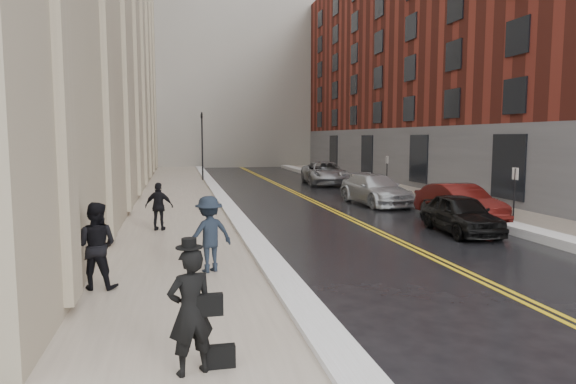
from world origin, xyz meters
name	(u,v)px	position (x,y,z in m)	size (l,w,h in m)	color
ground	(416,311)	(0.00, 0.00, 0.00)	(160.00, 160.00, 0.00)	black
sidewalk_left	(177,206)	(-4.50, 16.00, 0.07)	(4.00, 64.00, 0.15)	gray
sidewalk_right	(436,199)	(9.00, 16.00, 0.07)	(3.00, 64.00, 0.15)	gray
lane_stripe_a	(316,204)	(2.38, 16.00, 0.00)	(0.12, 64.00, 0.01)	gold
lane_stripe_b	(321,203)	(2.62, 16.00, 0.00)	(0.12, 64.00, 0.01)	gold
snow_ridge_left	(226,204)	(-2.20, 16.00, 0.13)	(0.70, 60.80, 0.26)	white
snow_ridge_right	(403,198)	(7.15, 16.00, 0.15)	(0.85, 60.80, 0.30)	white
building_right	(503,54)	(17.50, 23.00, 9.00)	(14.00, 50.00, 18.00)	maroon
tower_far_right	(303,8)	(14.00, 66.00, 22.00)	(22.00, 18.00, 44.00)	slate
traffic_signal	(202,141)	(-2.60, 30.00, 3.08)	(0.18, 0.15, 5.20)	black
parking_sign_near	(514,191)	(7.90, 8.00, 1.36)	(0.06, 0.35, 2.23)	black
parking_sign_far	(387,170)	(7.90, 20.00, 1.36)	(0.06, 0.35, 2.23)	black
car_black	(461,214)	(5.20, 7.17, 0.69)	(1.63, 4.05, 1.38)	black
car_maroon	(459,203)	(6.51, 9.47, 0.75)	(1.58, 4.53, 1.49)	#460E0C
car_silver_near	(375,189)	(5.20, 15.12, 0.75)	(2.10, 5.18, 1.50)	#B1B5BA
car_silver_far	(325,173)	(5.79, 26.09, 0.81)	(2.69, 5.84, 1.62)	#97999E
pedestrian_main	(190,311)	(-4.35, -2.07, 1.03)	(0.64, 0.42, 1.75)	black
pedestrian_a	(96,246)	(-6.20, 2.39, 1.08)	(0.90, 0.70, 1.86)	black
pedestrian_b	(209,234)	(-3.77, 3.29, 1.06)	(1.18, 0.68, 1.82)	black
pedestrian_c	(159,206)	(-5.12, 9.18, 0.98)	(0.97, 0.41, 1.66)	black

